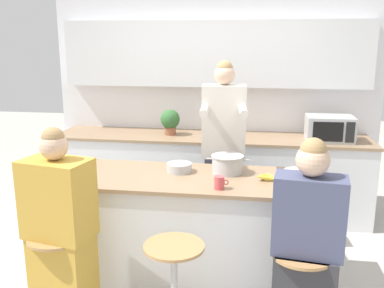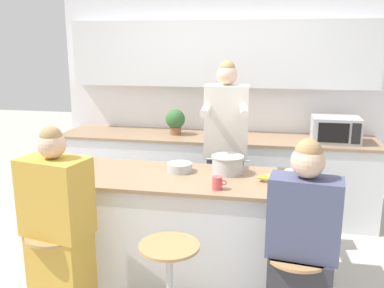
{
  "view_description": "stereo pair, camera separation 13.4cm",
  "coord_description": "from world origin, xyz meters",
  "px_view_note": "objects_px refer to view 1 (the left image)",
  "views": [
    {
      "loc": [
        0.5,
        -3.22,
        1.96
      ],
      "look_at": [
        0.0,
        0.08,
        1.16
      ],
      "focal_mm": 40.0,
      "sensor_mm": 36.0,
      "label": 1
    },
    {
      "loc": [
        0.63,
        -3.2,
        1.96
      ],
      "look_at": [
        0.0,
        0.08,
        1.16
      ],
      "focal_mm": 40.0,
      "sensor_mm": 36.0,
      "label": 2
    }
  ],
  "objects_px": {
    "bar_stool_center": "(174,284)",
    "person_wrapped_blanket": "(61,235)",
    "person_seated_near": "(306,256)",
    "banana_bunch": "(267,177)",
    "coffee_cup_near": "(219,183)",
    "person_cooking": "(223,158)",
    "kitchen_island": "(191,229)",
    "microwave": "(330,128)",
    "potted_plant": "(170,121)",
    "bar_stool_leftmost": "(60,273)",
    "cooking_pot": "(227,164)",
    "fruit_bowl": "(179,168)"
  },
  "relations": [
    {
      "from": "cooking_pot",
      "to": "potted_plant",
      "type": "xyz_separation_m",
      "value": [
        -0.75,
        1.35,
        0.1
      ]
    },
    {
      "from": "person_cooking",
      "to": "coffee_cup_near",
      "type": "height_order",
      "value": "person_cooking"
    },
    {
      "from": "cooking_pot",
      "to": "fruit_bowl",
      "type": "distance_m",
      "value": 0.4
    },
    {
      "from": "microwave",
      "to": "potted_plant",
      "type": "relative_size",
      "value": 1.69
    },
    {
      "from": "person_seated_near",
      "to": "microwave",
      "type": "relative_size",
      "value": 2.88
    },
    {
      "from": "banana_bunch",
      "to": "person_cooking",
      "type": "bearing_deg",
      "value": 120.91
    },
    {
      "from": "cooking_pot",
      "to": "bar_stool_center",
      "type": "bearing_deg",
      "value": -108.16
    },
    {
      "from": "person_cooking",
      "to": "microwave",
      "type": "relative_size",
      "value": 3.66
    },
    {
      "from": "bar_stool_leftmost",
      "to": "person_wrapped_blanket",
      "type": "relative_size",
      "value": 0.47
    },
    {
      "from": "bar_stool_leftmost",
      "to": "person_seated_near",
      "type": "xyz_separation_m",
      "value": [
        1.66,
        0.0,
        0.26
      ]
    },
    {
      "from": "coffee_cup_near",
      "to": "microwave",
      "type": "bearing_deg",
      "value": 58.66
    },
    {
      "from": "kitchen_island",
      "to": "person_seated_near",
      "type": "xyz_separation_m",
      "value": [
        0.84,
        -0.69,
        0.18
      ]
    },
    {
      "from": "kitchen_island",
      "to": "cooking_pot",
      "type": "distance_m",
      "value": 0.61
    },
    {
      "from": "fruit_bowl",
      "to": "microwave",
      "type": "height_order",
      "value": "microwave"
    },
    {
      "from": "bar_stool_leftmost",
      "to": "potted_plant",
      "type": "relative_size",
      "value": 2.3
    },
    {
      "from": "bar_stool_leftmost",
      "to": "bar_stool_center",
      "type": "distance_m",
      "value": 0.82
    },
    {
      "from": "kitchen_island",
      "to": "person_cooking",
      "type": "height_order",
      "value": "person_cooking"
    },
    {
      "from": "kitchen_island",
      "to": "bar_stool_leftmost",
      "type": "height_order",
      "value": "kitchen_island"
    },
    {
      "from": "person_wrapped_blanket",
      "to": "potted_plant",
      "type": "xyz_separation_m",
      "value": [
        0.33,
        2.19,
        0.41
      ]
    },
    {
      "from": "bar_stool_center",
      "to": "coffee_cup_near",
      "type": "bearing_deg",
      "value": 61.08
    },
    {
      "from": "kitchen_island",
      "to": "microwave",
      "type": "bearing_deg",
      "value": 48.28
    },
    {
      "from": "coffee_cup_near",
      "to": "microwave",
      "type": "relative_size",
      "value": 0.22
    },
    {
      "from": "coffee_cup_near",
      "to": "bar_stool_center",
      "type": "bearing_deg",
      "value": -118.92
    },
    {
      "from": "person_wrapped_blanket",
      "to": "microwave",
      "type": "distance_m",
      "value": 3.01
    },
    {
      "from": "bar_stool_leftmost",
      "to": "person_cooking",
      "type": "relative_size",
      "value": 0.37
    },
    {
      "from": "bar_stool_leftmost",
      "to": "banana_bunch",
      "type": "bearing_deg",
      "value": 26.01
    },
    {
      "from": "fruit_bowl",
      "to": "coffee_cup_near",
      "type": "distance_m",
      "value": 0.52
    },
    {
      "from": "bar_stool_leftmost",
      "to": "person_wrapped_blanket",
      "type": "distance_m",
      "value": 0.29
    },
    {
      "from": "bar_stool_center",
      "to": "person_wrapped_blanket",
      "type": "relative_size",
      "value": 0.47
    },
    {
      "from": "person_cooking",
      "to": "coffee_cup_near",
      "type": "bearing_deg",
      "value": -91.31
    },
    {
      "from": "bar_stool_center",
      "to": "potted_plant",
      "type": "distance_m",
      "value": 2.36
    },
    {
      "from": "person_seated_near",
      "to": "banana_bunch",
      "type": "xyz_separation_m",
      "value": [
        -0.24,
        0.69,
        0.29
      ]
    },
    {
      "from": "bar_stool_center",
      "to": "person_wrapped_blanket",
      "type": "distance_m",
      "value": 0.84
    },
    {
      "from": "potted_plant",
      "to": "bar_stool_center",
      "type": "bearing_deg",
      "value": -78.1
    },
    {
      "from": "kitchen_island",
      "to": "microwave",
      "type": "relative_size",
      "value": 4.16
    },
    {
      "from": "person_wrapped_blanket",
      "to": "microwave",
      "type": "relative_size",
      "value": 2.91
    },
    {
      "from": "bar_stool_center",
      "to": "person_cooking",
      "type": "relative_size",
      "value": 0.37
    },
    {
      "from": "bar_stool_center",
      "to": "potted_plant",
      "type": "xyz_separation_m",
      "value": [
        -0.47,
        2.21,
        0.7
      ]
    },
    {
      "from": "banana_bunch",
      "to": "cooking_pot",
      "type": "bearing_deg",
      "value": 154.86
    },
    {
      "from": "person_seated_near",
      "to": "coffee_cup_near",
      "type": "distance_m",
      "value": 0.8
    },
    {
      "from": "person_wrapped_blanket",
      "to": "bar_stool_center",
      "type": "bearing_deg",
      "value": 10.27
    },
    {
      "from": "cooking_pot",
      "to": "person_cooking",
      "type": "bearing_deg",
      "value": 98.2
    },
    {
      "from": "bar_stool_leftmost",
      "to": "person_cooking",
      "type": "distance_m",
      "value": 1.76
    },
    {
      "from": "bar_stool_center",
      "to": "person_cooking",
      "type": "xyz_separation_m",
      "value": [
        0.21,
        1.36,
        0.51
      ]
    },
    {
      "from": "potted_plant",
      "to": "kitchen_island",
      "type": "bearing_deg",
      "value": -72.7
    },
    {
      "from": "fruit_bowl",
      "to": "bar_stool_center",
      "type": "bearing_deg",
      "value": -82.35
    },
    {
      "from": "kitchen_island",
      "to": "cooking_pot",
      "type": "xyz_separation_m",
      "value": [
        0.28,
        0.15,
        0.52
      ]
    },
    {
      "from": "person_wrapped_blanket",
      "to": "person_seated_near",
      "type": "xyz_separation_m",
      "value": [
        1.64,
        0.0,
        -0.03
      ]
    },
    {
      "from": "person_cooking",
      "to": "banana_bunch",
      "type": "relative_size",
      "value": 10.45
    },
    {
      "from": "kitchen_island",
      "to": "person_seated_near",
      "type": "height_order",
      "value": "person_seated_near"
    }
  ]
}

